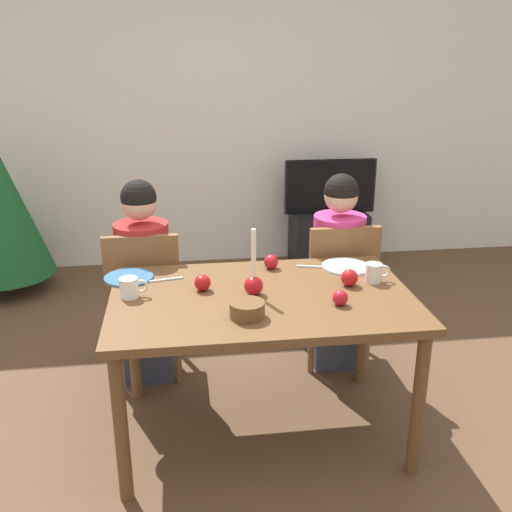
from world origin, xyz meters
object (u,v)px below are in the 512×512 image
object	(u,v)px
tv_stand	(328,239)
apple_far_edge	(349,278)
person_left_child	(145,285)
tv	(330,186)
chair_right	(338,286)
apple_near_candle	(271,262)
chair_left	(145,296)
mug_right	(374,273)
bowl_walnuts	(247,310)
plate_right	(346,267)
apple_by_left_plate	(340,298)
plate_left	(129,277)
apple_by_right_mug	(203,283)
mug_left	(130,288)
person_right_child	(337,275)
dining_table	(262,311)
candle_centerpiece	(254,281)

from	to	relation	value
tv_stand	apple_far_edge	distance (m)	2.37
person_left_child	tv	xyz separation A→B (m)	(1.50, 1.66, 0.14)
chair_right	apple_near_candle	world-z (taller)	chair_right
chair_left	tv_stand	xyz separation A→B (m)	(1.50, 1.69, -0.27)
tv_stand	mug_right	bearing A→B (deg)	-99.17
chair_left	bowl_walnuts	world-z (taller)	chair_left
person_left_child	apple_near_candle	bearing A→B (deg)	-24.68
chair_right	person_left_child	xyz separation A→B (m)	(-1.12, 0.03, 0.06)
plate_right	apple_near_candle	xyz separation A→B (m)	(-0.39, 0.04, 0.03)
tv_stand	mug_right	distance (m)	2.31
chair_right	apple_by_left_plate	distance (m)	0.84
plate_right	plate_left	bearing A→B (deg)	-179.78
plate_left	apple_by_right_mug	xyz separation A→B (m)	(0.36, -0.20, 0.03)
chair_left	apple_far_edge	bearing A→B (deg)	-28.80
tv	plate_left	world-z (taller)	tv
chair_left	tv	xyz separation A→B (m)	(1.50, 1.69, 0.20)
chair_left	mug_right	world-z (taller)	chair_left
tv_stand	mug_left	distance (m)	2.77
apple_by_right_mug	person_right_child	bearing A→B (deg)	34.25
dining_table	person_right_child	distance (m)	0.84
apple_by_left_plate	tv	bearing A→B (deg)	76.41
plate_left	tv	bearing A→B (deg)	52.43
dining_table	person_left_child	xyz separation A→B (m)	(-0.58, 0.64, -0.10)
tv_stand	apple_by_right_mug	bearing A→B (deg)	-118.34
plate_left	apple_by_left_plate	distance (m)	1.05
person_left_child	tv	world-z (taller)	person_left_child
person_left_child	mug_right	distance (m)	1.29
plate_right	mug_right	distance (m)	0.23
dining_table	apple_far_edge	world-z (taller)	apple_far_edge
dining_table	plate_left	size ratio (longest dim) A/B	5.78
candle_centerpiece	plate_left	distance (m)	0.65
mug_right	apple_by_left_plate	distance (m)	0.34
chair_left	person_right_child	xyz separation A→B (m)	(1.12, 0.03, 0.06)
candle_centerpiece	person_left_child	bearing A→B (deg)	130.44
dining_table	bowl_walnuts	xyz separation A→B (m)	(-0.09, -0.22, 0.12)
tv_stand	plate_left	xyz separation A→B (m)	(-1.55, -2.01, 0.52)
tv	mug_right	distance (m)	2.25
apple_near_candle	apple_by_right_mug	size ratio (longest dim) A/B	0.95
mug_left	apple_by_left_plate	distance (m)	0.96
tv_stand	plate_right	distance (m)	2.12
dining_table	mug_left	bearing A→B (deg)	174.87
chair_right	tv_stand	world-z (taller)	chair_right
mug_right	bowl_walnuts	size ratio (longest dim) A/B	0.83
mug_left	person_right_child	bearing A→B (deg)	27.10
candle_centerpiece	bowl_walnuts	xyz separation A→B (m)	(-0.06, -0.23, -0.03)
apple_far_edge	apple_near_candle	bearing A→B (deg)	140.43
chair_right	person_left_child	size ratio (longest dim) A/B	0.77
plate_left	apple_by_right_mug	bearing A→B (deg)	-29.02
plate_right	mug_left	distance (m)	1.11
person_left_child	mug_right	xyz separation A→B (m)	(1.14, -0.56, 0.23)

